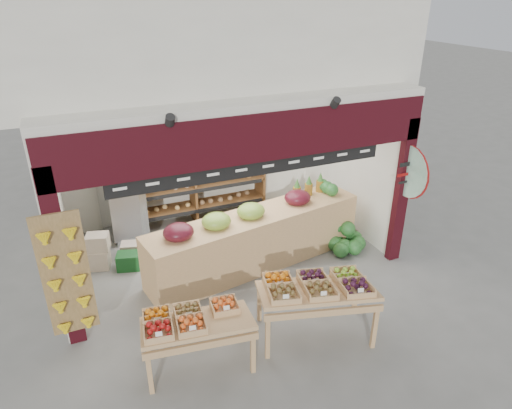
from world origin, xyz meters
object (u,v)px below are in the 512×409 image
object	(u,v)px
display_table_right	(317,287)
back_shelving	(192,168)
refrigerator	(121,195)
mid_counter	(255,238)
display_table_left	(189,321)
cardboard_stack	(112,254)
watermelon_pile	(345,240)

from	to	relation	value
display_table_right	back_shelving	bearing A→B (deg)	98.09
refrigerator	mid_counter	world-z (taller)	refrigerator
display_table_left	cardboard_stack	bearing A→B (deg)	102.79
refrigerator	watermelon_pile	size ratio (longest dim) A/B	2.27
display_table_left	mid_counter	bearing A→B (deg)	47.38
back_shelving	refrigerator	bearing A→B (deg)	-176.63
cardboard_stack	display_table_right	xyz separation A→B (m)	(2.43, -2.99, 0.56)
cardboard_stack	watermelon_pile	size ratio (longest dim) A/B	1.36
display_table_left	back_shelving	bearing A→B (deg)	73.16
mid_counter	display_table_left	distance (m)	2.54
back_shelving	mid_counter	size ratio (longest dim) A/B	0.76
watermelon_pile	mid_counter	bearing A→B (deg)	174.35
back_shelving	watermelon_pile	size ratio (longest dim) A/B	3.96
back_shelving	mid_counter	distance (m)	2.26
display_table_left	watermelon_pile	bearing A→B (deg)	25.72
back_shelving	refrigerator	size ratio (longest dim) A/B	1.75
refrigerator	cardboard_stack	bearing A→B (deg)	-127.84
mid_counter	display_table_left	xyz separation A→B (m)	(-1.72, -1.87, 0.16)
cardboard_stack	display_table_right	bearing A→B (deg)	-50.86
back_shelving	watermelon_pile	world-z (taller)	back_shelving
display_table_right	display_table_left	bearing A→B (deg)	175.91
mid_counter	display_table_left	world-z (taller)	mid_counter
back_shelving	mid_counter	bearing A→B (deg)	-76.17
cardboard_stack	display_table_left	size ratio (longest dim) A/B	0.70
refrigerator	cardboard_stack	world-z (taller)	refrigerator
display_table_right	refrigerator	bearing A→B (deg)	116.95
mid_counter	display_table_left	bearing A→B (deg)	-132.62
refrigerator	display_table_left	world-z (taller)	refrigerator
cardboard_stack	display_table_right	distance (m)	3.89
refrigerator	mid_counter	bearing A→B (deg)	-62.33
refrigerator	mid_counter	size ratio (longest dim) A/B	0.43
display_table_left	display_table_right	bearing A→B (deg)	-4.09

